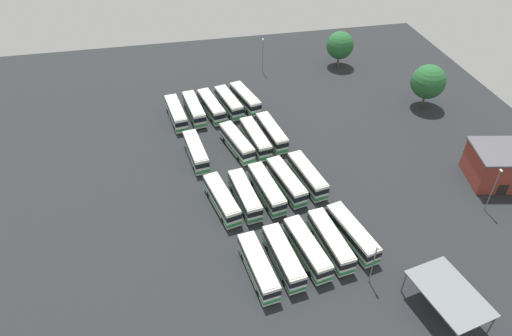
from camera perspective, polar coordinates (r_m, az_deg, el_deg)
The scene contains 27 objects.
ground_plane at distance 83.55m, azimuth -0.74°, elevation -0.42°, with size 121.53×121.53×0.00m, color black.
bus_row0_slot0 at distance 71.26m, azimuth 11.85°, elevation -7.94°, with size 11.42×4.90×3.47m.
bus_row0_slot1 at distance 69.63m, azimuth 9.23°, elevation -8.90°, with size 11.30×3.99×3.47m.
bus_row0_slot2 at distance 68.13m, azimuth 6.36°, elevation -9.92°, with size 11.28×4.50×3.47m.
bus_row0_slot3 at distance 66.78m, azimuth 3.43°, elevation -11.01°, with size 10.99×3.97×3.47m.
bus_row0_slot4 at distance 65.56m, azimuth 0.27°, elevation -12.18°, with size 11.14×4.05×3.47m.
bus_row1_slot0 at distance 80.27m, azimuth 6.38°, elevation -0.92°, with size 11.10×4.50×3.47m.
bus_row1_slot1 at distance 78.72m, azimuth 3.79°, elevation -1.67°, with size 11.19×4.75×3.47m.
bus_row1_slot2 at distance 77.11m, azimuth 1.32°, elevation -2.59°, with size 11.44×4.38×3.47m.
bus_row1_slot3 at distance 75.91m, azimuth -1.41°, elevation -3.40°, with size 10.84×3.96×3.47m.
bus_row1_slot4 at distance 75.34m, azimuth -4.27°, elevation -3.91°, with size 11.14×4.88×3.47m.
bus_row2_slot0 at distance 90.47m, azimuth 1.95°, elevation 4.44°, with size 11.31×4.23×3.47m.
bus_row2_slot1 at distance 88.82m, azimuth -0.08°, elevation 3.74°, with size 11.56×4.24×3.47m.
bus_row2_slot2 at distance 87.72m, azimuth -2.40°, elevation 3.21°, with size 11.24×5.29×3.47m.
bus_row2_slot4 at distance 86.00m, azimuth -7.49°, elevation 2.04°, with size 10.72×3.92×3.47m.
bus_row3_slot0 at distance 101.67m, azimuth -1.35°, elevation 8.64°, with size 11.20×5.27×3.47m.
bus_row3_slot1 at distance 100.33m, azimuth -3.41°, elevation 8.14°, with size 10.92×4.82×3.47m.
bus_row3_slot2 at distance 99.25m, azimuth -5.59°, elevation 7.65°, with size 11.36×4.84×3.47m.
bus_row3_slot3 at distance 98.71m, azimuth -7.71°, elevation 7.28°, with size 11.12×4.00×3.47m.
bus_row3_slot4 at distance 97.89m, azimuth -9.90°, elevation 6.75°, with size 11.19×4.06×3.47m.
depot_building at distance 90.17m, azimuth 27.69°, elevation 0.33°, with size 10.36×10.53×6.36m.
maintenance_shelter at distance 64.99m, azimuth 22.97°, elevation -14.16°, with size 11.25×8.41×4.20m.
lamp_post_far_corner at distance 114.69m, azimuth 0.85°, elevation 13.95°, with size 0.56×0.28×8.65m.
lamp_post_mid_lot at distance 82.05m, azimuth 27.40°, elevation -2.29°, with size 0.56×0.28×8.45m.
lamp_post_near_entrance at distance 65.08m, azimuth 14.38°, elevation -11.34°, with size 0.56×0.28×7.29m.
tree_north_edge at distance 106.34m, azimuth 20.62°, elevation 10.01°, with size 7.31×7.31×9.54m.
tree_northeast at distance 119.63m, azimuth 10.39°, elevation 14.78°, with size 6.77×6.77×8.83m.
Camera 1 is at (-63.71, 12.25, 52.66)m, focal length 32.18 mm.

